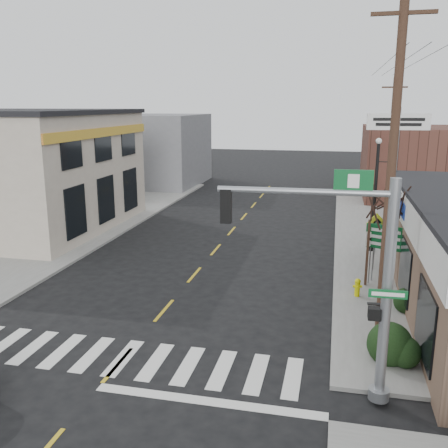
% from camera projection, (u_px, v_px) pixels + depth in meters
% --- Properties ---
extents(ground, '(140.00, 140.00, 0.00)m').
position_uv_depth(ground, '(118.00, 365.00, 14.40)').
color(ground, black).
rests_on(ground, ground).
extents(sidewalk_right, '(6.00, 38.00, 0.13)m').
position_uv_depth(sidewalk_right, '(396.00, 254.00, 24.79)').
color(sidewalk_right, slate).
rests_on(sidewalk_right, ground).
extents(sidewalk_left, '(6.00, 38.00, 0.13)m').
position_uv_depth(sidewalk_left, '(68.00, 234.00, 28.64)').
color(sidewalk_left, slate).
rests_on(sidewalk_left, ground).
extents(center_line, '(0.12, 56.00, 0.01)m').
position_uv_depth(center_line, '(194.00, 275.00, 21.99)').
color(center_line, gold).
rests_on(center_line, ground).
extents(crosswalk, '(11.00, 2.20, 0.01)m').
position_uv_depth(crosswalk, '(124.00, 358.00, 14.78)').
color(crosswalk, silver).
rests_on(crosswalk, ground).
extents(left_building, '(12.00, 12.00, 6.80)m').
position_uv_depth(left_building, '(11.00, 172.00, 29.67)').
color(left_building, '#BBAE9B').
rests_on(left_building, ground).
extents(bldg_distant_right, '(8.00, 10.00, 5.60)m').
position_uv_depth(bldg_distant_right, '(415.00, 163.00, 39.63)').
color(bldg_distant_right, '#532F26').
rests_on(bldg_distant_right, ground).
extents(bldg_distant_left, '(9.00, 10.00, 6.40)m').
position_uv_depth(bldg_distant_left, '(151.00, 150.00, 46.35)').
color(bldg_distant_left, slate).
rests_on(bldg_distant_left, ground).
extents(traffic_signal_pole, '(4.54, 0.37, 5.75)m').
position_uv_depth(traffic_signal_pole, '(359.00, 267.00, 11.85)').
color(traffic_signal_pole, gray).
rests_on(traffic_signal_pole, sidewalk_right).
extents(guide_sign, '(1.56, 0.13, 2.73)m').
position_uv_depth(guide_sign, '(385.00, 244.00, 19.83)').
color(guide_sign, '#432C1F').
rests_on(guide_sign, sidewalk_right).
extents(fire_hydrant, '(0.22, 0.22, 0.71)m').
position_uv_depth(fire_hydrant, '(357.00, 287.00, 19.12)').
color(fire_hydrant, '#CAC806').
rests_on(fire_hydrant, sidewalk_right).
extents(ped_crossing_sign, '(0.97, 0.07, 2.50)m').
position_uv_depth(ped_crossing_sign, '(376.00, 230.00, 22.30)').
color(ped_crossing_sign, gray).
rests_on(ped_crossing_sign, sidewalk_right).
extents(lamp_post, '(0.73, 0.57, 5.62)m').
position_uv_depth(lamp_post, '(377.00, 187.00, 24.45)').
color(lamp_post, black).
rests_on(lamp_post, sidewalk_right).
extents(dance_center_sign, '(3.31, 0.21, 7.03)m').
position_uv_depth(dance_center_sign, '(397.00, 141.00, 26.90)').
color(dance_center_sign, gray).
rests_on(dance_center_sign, sidewalk_right).
extents(bare_tree, '(2.53, 2.53, 5.06)m').
position_uv_depth(bare_tree, '(388.00, 194.00, 18.32)').
color(bare_tree, black).
rests_on(bare_tree, sidewalk_right).
extents(shrub_front, '(1.29, 1.29, 0.97)m').
position_uv_depth(shrub_front, '(390.00, 344.00, 14.31)').
color(shrub_front, '#19381B').
rests_on(shrub_front, sidewalk_right).
extents(shrub_back, '(0.96, 0.96, 0.72)m').
position_uv_depth(shrub_back, '(407.00, 301.00, 17.79)').
color(shrub_back, '#1A3115').
rests_on(shrub_back, sidewalk_right).
extents(utility_pole_near, '(1.80, 0.27, 10.37)m').
position_uv_depth(utility_pole_near, '(392.00, 168.00, 15.03)').
color(utility_pole_near, '#4F3D27').
rests_on(utility_pole_near, sidewalk_right).
extents(utility_pole_far, '(1.53, 0.23, 8.78)m').
position_uv_depth(utility_pole_far, '(390.00, 148.00, 31.30)').
color(utility_pole_far, '#42261F').
rests_on(utility_pole_far, sidewalk_right).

